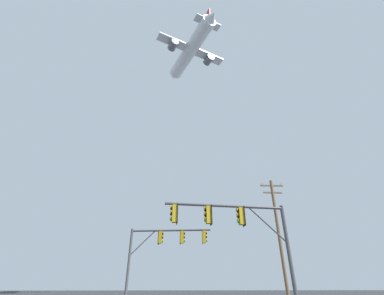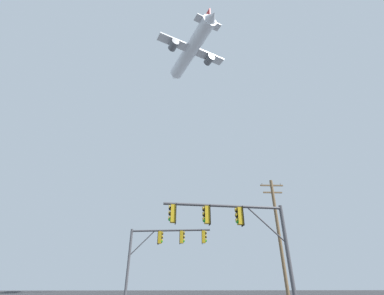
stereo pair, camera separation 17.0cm
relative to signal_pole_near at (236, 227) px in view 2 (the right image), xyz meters
The scene contains 4 objects.
signal_pole_near is the anchor object (origin of this frame).
signal_pole_far 8.57m from the signal_pole_near, 120.28° to the left, with size 6.33×1.02×5.64m.
utility_pole 11.06m from the signal_pole_near, 58.65° to the left, with size 2.20×0.28×10.61m.
airplane 55.09m from the signal_pole_near, 92.75° to the left, with size 16.14×20.90×5.96m.
Camera 2 is at (-0.97, -5.53, 1.76)m, focal length 24.06 mm.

